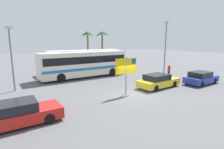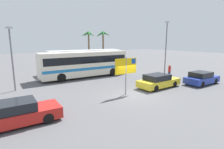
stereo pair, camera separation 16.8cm
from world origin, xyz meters
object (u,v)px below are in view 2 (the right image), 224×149
Objects in this scene: pedestrian_near_sign at (169,70)px; bus_front_coach at (85,63)px; car_yellow at (158,81)px; car_red at (17,113)px; bus_rear_coach at (86,60)px; ferry_sign at (126,68)px; car_blue at (201,78)px.

bus_front_coach is at bearing 144.34° from pedestrian_near_sign.
car_red is at bearing -176.59° from car_yellow.
car_yellow is at bearing -80.55° from bus_rear_coach.
car_yellow is (2.02, -12.14, -1.15)m from bus_rear_coach.
bus_front_coach is at bearing 88.00° from ferry_sign.
car_blue is (6.91, -13.67, -1.15)m from bus_rear_coach.
bus_rear_coach reaches higher than car_yellow.
car_blue is (4.89, -1.53, -0.00)m from car_yellow.
pedestrian_near_sign is (16.63, 3.36, 0.40)m from car_red.
ferry_sign is at bearing 178.68° from car_yellow.
pedestrian_near_sign reaches higher than car_blue.
pedestrian_near_sign reaches higher than car_yellow.
bus_front_coach reaches higher than car_red.
pedestrian_near_sign is (-0.66, 3.66, 0.40)m from car_blue.
bus_rear_coach reaches higher than car_blue.
bus_rear_coach is 2.74× the size of car_blue.
pedestrian_near_sign is at bearing 100.16° from car_blue.
car_yellow is at bearing 162.62° from car_blue.
ferry_sign is 0.80× the size of car_blue.
pedestrian_near_sign is at bearing 11.91° from car_red.
bus_rear_coach is at bearing 79.79° from ferry_sign.
car_yellow is at bearing -65.98° from bus_front_coach.
bus_front_coach is 1.00× the size of bus_rear_coach.
car_red is 17.30m from car_blue.
car_blue is at bearing -76.59° from pedestrian_near_sign.
bus_front_coach reaches higher than car_blue.
car_yellow is 1.02× the size of car_red.
car_blue is at bearing -19.58° from car_yellow.
car_red is 16.98m from pedestrian_near_sign.
ferry_sign is 4.35m from car_yellow.
ferry_sign is 0.71× the size of car_yellow.
car_blue is 2.29× the size of pedestrian_near_sign.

